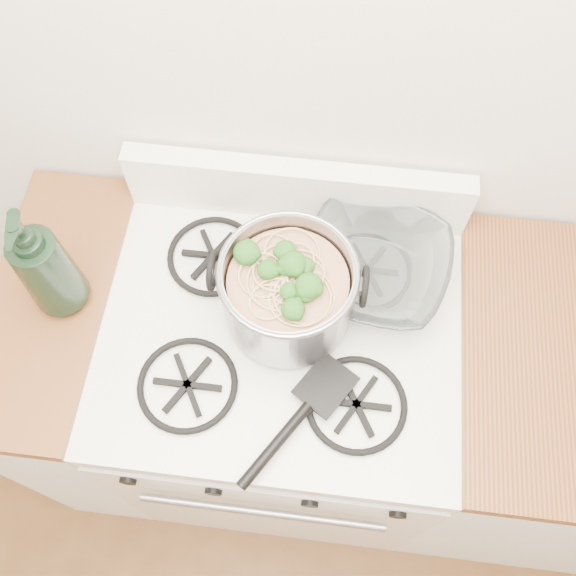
# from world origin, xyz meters

# --- Properties ---
(gas_range) EXTENTS (0.76, 0.66, 0.92)m
(gas_range) POSITION_xyz_m (0.00, 1.26, 0.44)
(gas_range) COLOR white
(gas_range) RESTS_ON ground
(counter_left) EXTENTS (0.25, 0.65, 0.92)m
(counter_left) POSITION_xyz_m (-0.51, 1.26, 0.46)
(counter_left) COLOR silver
(counter_left) RESTS_ON ground
(stock_pot) EXTENTS (0.30, 0.27, 0.19)m
(stock_pot) POSITION_xyz_m (0.01, 1.30, 1.01)
(stock_pot) COLOR gray
(stock_pot) RESTS_ON gas_range
(spatula) EXTENTS (0.41, 0.42, 0.02)m
(spatula) POSITION_xyz_m (0.11, 1.14, 0.94)
(spatula) COLOR black
(spatula) RESTS_ON gas_range
(glass_bowl) EXTENTS (0.15, 0.15, 0.03)m
(glass_bowl) POSITION_xyz_m (0.18, 1.41, 0.94)
(glass_bowl) COLOR white
(glass_bowl) RESTS_ON gas_range
(bottle) EXTENTS (0.14, 0.14, 0.30)m
(bottle) POSITION_xyz_m (-0.46, 1.27, 1.07)
(bottle) COLOR black
(bottle) RESTS_ON counter_left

